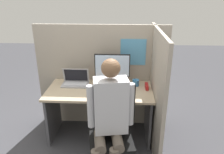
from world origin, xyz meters
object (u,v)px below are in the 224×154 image
object	(u,v)px
paper_box	(112,83)
stapler	(147,86)
office_chair	(113,130)
monitor	(112,68)
coffee_mug	(136,83)
laptop	(76,82)
carrot_toy	(97,93)
person	(110,115)

from	to	relation	value
paper_box	stapler	distance (m)	0.47
office_chair	stapler	bearing A→B (deg)	56.43
monitor	coffee_mug	world-z (taller)	monitor
laptop	carrot_toy	distance (m)	0.45
stapler	coffee_mug	size ratio (longest dim) A/B	1.60
paper_box	monitor	size ratio (longest dim) A/B	0.61
monitor	laptop	distance (m)	0.55
carrot_toy	coffee_mug	bearing A→B (deg)	31.66
laptop	carrot_toy	size ratio (longest dim) A/B	2.36
stapler	laptop	bearing A→B (deg)	175.48
paper_box	person	world-z (taller)	person
laptop	monitor	bearing A→B (deg)	1.14
carrot_toy	paper_box	bearing A→B (deg)	60.42
laptop	office_chair	world-z (taller)	office_chair
person	coffee_mug	size ratio (longest dim) A/B	14.54
stapler	office_chair	xyz separation A→B (m)	(-0.42, -0.63, -0.26)
monitor	office_chair	bearing A→B (deg)	-86.49
stapler	coffee_mug	distance (m)	0.17
stapler	paper_box	bearing A→B (deg)	169.72
stapler	person	world-z (taller)	person
carrot_toy	stapler	bearing A→B (deg)	18.79
carrot_toy	laptop	bearing A→B (deg)	139.12
office_chair	carrot_toy	bearing A→B (deg)	117.20
laptop	coffee_mug	world-z (taller)	laptop
office_chair	monitor	bearing A→B (deg)	93.51
paper_box	carrot_toy	distance (m)	0.35
monitor	carrot_toy	world-z (taller)	monitor
monitor	carrot_toy	bearing A→B (deg)	-119.35
paper_box	laptop	world-z (taller)	laptop
paper_box	carrot_toy	xyz separation A→B (m)	(-0.17, -0.30, -0.01)
office_chair	laptop	bearing A→B (deg)	127.90
carrot_toy	coffee_mug	world-z (taller)	coffee_mug
office_chair	coffee_mug	bearing A→B (deg)	68.91
paper_box	stapler	size ratio (longest dim) A/B	1.94
paper_box	stapler	xyz separation A→B (m)	(0.46, -0.08, 0.00)
stapler	carrot_toy	xyz separation A→B (m)	(-0.64, -0.22, -0.01)
monitor	carrot_toy	size ratio (longest dim) A/B	3.10
stapler	person	distance (m)	0.90
laptop	person	world-z (taller)	person
paper_box	carrot_toy	bearing A→B (deg)	-119.58
office_chair	coffee_mug	size ratio (longest dim) A/B	10.42
carrot_toy	person	xyz separation A→B (m)	(0.19, -0.56, 0.03)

